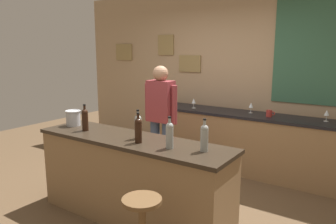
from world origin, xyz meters
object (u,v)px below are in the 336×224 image
Objects in this scene: bartender at (161,116)px; wine_bottle_c at (138,129)px; wine_bottle_b at (138,126)px; wine_glass_c at (251,106)px; wine_bottle_a at (85,119)px; wine_glass_d at (327,113)px; coffee_mug at (269,113)px; wine_bottle_e at (204,137)px; wine_glass_a at (174,99)px; wine_bottle_d at (170,134)px; wine_glass_b at (194,101)px; bar_stool at (142,224)px; ice_bucket at (73,118)px.

bartender is 1.26m from wine_bottle_c.
wine_bottle_b is 2.14m from wine_glass_c.
wine_bottle_a is 3.08m from wine_glass_d.
coffee_mug is (0.76, 1.97, -0.11)m from wine_bottle_b.
bartender is 1.58m from wine_bottle_e.
bartender is at bearing -129.47° from wine_glass_c.
wine_bottle_b reaches higher than wine_glass_a.
wine_bottle_c is 1.97× the size of wine_glass_d.
wine_glass_d is (1.03, 0.00, 0.00)m from wine_glass_c.
wine_bottle_c reaches higher than wine_glass_d.
bartender is 1.05m from wine_glass_a.
wine_glass_c reaches higher than coffee_mug.
wine_glass_b is (-0.92, 2.06, -0.05)m from wine_bottle_d.
coffee_mug is (0.31, -0.12, -0.06)m from wine_glass_c.
bartender is 1.53m from coffee_mug.
coffee_mug is (-0.01, 1.97, -0.11)m from wine_bottle_e.
wine_bottle_d is 2.45× the size of coffee_mug.
wine_bottle_b is at bearing -66.75° from bartender.
wine_bottle_e is 1.97× the size of wine_glass_a.
bartender is at bearing -67.03° from wine_glass_a.
bartender is 1.39m from wine_glass_c.
wine_bottle_b reaches higher than coffee_mug.
wine_bottle_e is at bearing 75.09° from bar_stool.
wine_glass_c is (0.45, 2.09, -0.05)m from wine_bottle_b.
wine_bottle_a reaches higher than wine_glass_d.
wine_glass_d is at bearing 44.80° from wine_bottle_a.
wine_bottle_a and wine_bottle_b have the same top height.
wine_glass_c is at bearing 54.78° from ice_bucket.
wine_glass_b is (-0.02, 0.95, 0.07)m from bartender.
wine_bottle_b is (-0.59, 0.68, 0.60)m from bar_stool.
wine_bottle_b is (0.71, 0.08, 0.00)m from wine_bottle_a.
wine_bottle_c is at bearing -98.92° from wine_glass_c.
wine_glass_b and wine_glass_c have the same top height.
wine_glass_b is (-1.05, 2.64, 0.55)m from bar_stool.
wine_bottle_c reaches higher than coffee_mug.
bartender is at bearing 121.11° from bar_stool.
wine_glass_c is (-0.14, 2.77, 0.55)m from bar_stool.
wine_glass_c reaches higher than bar_stool.
wine_bottle_a is 2.46m from wine_glass_c.
wine_glass_a is 1.00× the size of wine_glass_d.
bartender is 8.61× the size of ice_bucket.
wine_bottle_c is 1.97× the size of wine_glass_b.
coffee_mug is (1.60, -0.01, -0.06)m from wine_glass_a.
bar_stool is 3.07m from wine_glass_a.
wine_glass_b is at bearing 82.91° from wine_bottle_a.
coffee_mug is (0.30, 2.07, -0.11)m from wine_bottle_d.
bar_stool is 2.22× the size of wine_bottle_e.
wine_glass_a is (-1.62, 1.98, -0.05)m from wine_bottle_e.
coffee_mug is (1.47, 2.05, -0.11)m from wine_bottle_a.
bar_stool is at bearing -49.03° from wine_bottle_c.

